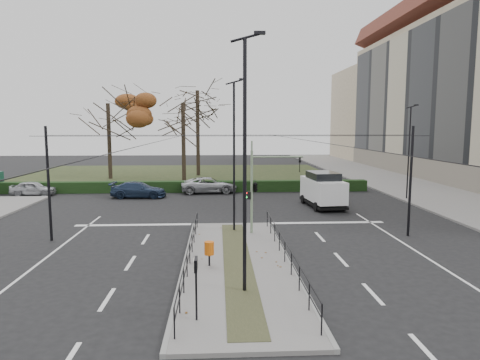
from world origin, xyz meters
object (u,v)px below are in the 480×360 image
Objects in this scene: traffic_light at (257,185)px; white_van at (323,189)px; streetlamp_sidewalk at (409,151)px; bare_tree_near at (183,109)px; litter_bin at (209,249)px; rust_tree at (108,103)px; info_panel at (196,272)px; parked_car_fourth at (209,185)px; streetlamp_median_near at (245,164)px; streetlamp_median_far at (234,155)px; parked_car_first at (33,188)px; bare_tree_center at (197,97)px; parked_car_third at (138,190)px.

traffic_light reaches higher than white_van.
bare_tree_near reaches higher than streetlamp_sidewalk.
litter_bin is 0.09× the size of bare_tree_near.
white_van is 27.72m from rust_tree.
info_panel reaches higher than parked_car_fourth.
info_panel is 4.12m from streetlamp_median_near.
traffic_light is at bearing -29.36° from streetlamp_median_far.
streetlamp_median_near is 1.18× the size of streetlamp_sidewalk.
parked_car_first is (-18.15, 14.63, -2.15)m from traffic_light.
streetlamp_median_near is 37.70m from bare_tree_center.
litter_bin is 34.47m from rust_tree.
litter_bin is 0.08× the size of bare_tree_center.
parked_car_fourth is 16.14m from bare_tree_center.
streetlamp_median_near reaches higher than info_panel.
info_panel is 0.52× the size of parked_car_first.
parked_car_first is 0.74× the size of parked_car_fourth.
white_van is at bearing -41.64° from rust_tree.
streetlamp_median_far is at bearing 81.91° from info_panel.
streetlamp_median_far is at bearing -146.35° from parked_car_third.
streetlamp_sidewalk is (14.48, 19.09, -0.71)m from streetlamp_median_near.
parked_car_third is at bearing -105.08° from bare_tree_near.
streetlamp_median_far reaches higher than streetlamp_sidewalk.
streetlamp_median_near is at bearing -97.89° from traffic_light.
parked_car_first is 24.74m from white_van.
info_panel is 40.30m from bare_tree_center.
parked_car_fourth is at bearing 100.58° from traffic_light.
streetlamp_median_near is at bearing -158.22° from parked_car_third.
parked_car_third is at bearing 107.33° from parked_car_fourth.
streetlamp_sidewalk reaches higher than parked_car_first.
white_van is at bearing 65.64° from info_panel.
bare_tree_center reaches higher than parked_car_fourth.
bare_tree_near is at bearing 98.18° from streetlamp_median_near.
streetlamp_median_near reaches higher than traffic_light.
rust_tree reaches higher than parked_car_first.
bare_tree_near is (-5.83, 24.17, 5.11)m from traffic_light.
parked_car_fourth is 0.98× the size of white_van.
streetlamp_median_near is at bearing -84.91° from bare_tree_center.
bare_tree_near reaches higher than info_panel.
info_panel is 0.17× the size of bare_tree_near.
streetlamp_median_near reaches higher than parked_car_fourth.
streetlamp_median_near is at bearing 54.12° from info_panel.
traffic_light is 8.64m from streetlamp_median_near.
litter_bin is at bearing -69.43° from rust_tree.
traffic_light is 15.95m from parked_car_third.
parked_car_fourth reaches higher than parked_car_third.
streetlamp_sidewalk is at bearing 45.79° from litter_bin.
bare_tree_center is 1.21× the size of bare_tree_near.
info_panel is 20.60m from white_van.
bare_tree_near is at bearing 14.53° from parked_car_fourth.
litter_bin is at bearing -134.21° from streetlamp_sidewalk.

